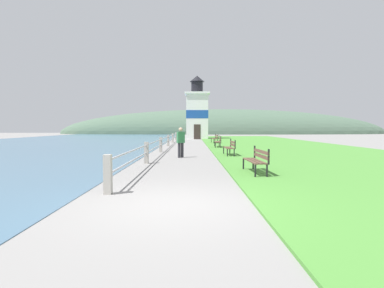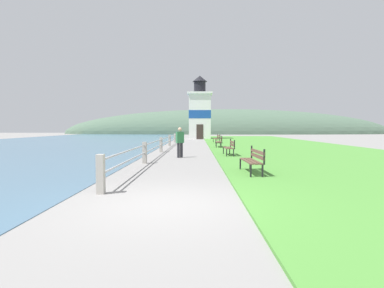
{
  "view_description": "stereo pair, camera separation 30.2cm",
  "coord_description": "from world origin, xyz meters",
  "px_view_note": "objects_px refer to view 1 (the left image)",
  "views": [
    {
      "loc": [
        0.43,
        -6.2,
        1.63
      ],
      "look_at": [
        0.35,
        17.36,
        0.3
      ],
      "focal_mm": 28.0,
      "sensor_mm": 36.0,
      "label": 1
    },
    {
      "loc": [
        0.73,
        -6.2,
        1.63
      ],
      "look_at": [
        0.35,
        17.36,
        0.3
      ],
      "focal_mm": 28.0,
      "sensor_mm": 36.0,
      "label": 2
    }
  ],
  "objects_px": {
    "park_bench_far": "(220,141)",
    "park_bench_near": "(258,159)",
    "park_bench_by_lighthouse": "(216,138)",
    "person_strolling": "(182,141)",
    "lighthouse": "(198,112)",
    "park_bench_midway": "(231,147)"
  },
  "relations": [
    {
      "from": "park_bench_far",
      "to": "park_bench_near",
      "type": "bearing_deg",
      "value": 93.16
    },
    {
      "from": "park_bench_by_lighthouse",
      "to": "person_strolling",
      "type": "bearing_deg",
      "value": 74.18
    },
    {
      "from": "park_bench_near",
      "to": "person_strolling",
      "type": "height_order",
      "value": "person_strolling"
    },
    {
      "from": "person_strolling",
      "to": "park_bench_far",
      "type": "bearing_deg",
      "value": -46.18
    },
    {
      "from": "park_bench_far",
      "to": "lighthouse",
      "type": "distance_m",
      "value": 18.33
    },
    {
      "from": "park_bench_midway",
      "to": "park_bench_by_lighthouse",
      "type": "distance_m",
      "value": 13.14
    },
    {
      "from": "park_bench_near",
      "to": "park_bench_by_lighthouse",
      "type": "distance_m",
      "value": 19.68
    },
    {
      "from": "park_bench_by_lighthouse",
      "to": "park_bench_near",
      "type": "bearing_deg",
      "value": 85.74
    },
    {
      "from": "park_bench_near",
      "to": "lighthouse",
      "type": "bearing_deg",
      "value": -89.48
    },
    {
      "from": "park_bench_midway",
      "to": "person_strolling",
      "type": "bearing_deg",
      "value": 16.06
    },
    {
      "from": "park_bench_far",
      "to": "person_strolling",
      "type": "distance_m",
      "value": 8.23
    },
    {
      "from": "lighthouse",
      "to": "person_strolling",
      "type": "relative_size",
      "value": 5.4
    },
    {
      "from": "park_bench_midway",
      "to": "park_bench_far",
      "type": "xyz_separation_m",
      "value": [
        -0.05,
        6.91,
        0.0
      ]
    },
    {
      "from": "lighthouse",
      "to": "person_strolling",
      "type": "bearing_deg",
      "value": -92.89
    },
    {
      "from": "park_bench_by_lighthouse",
      "to": "lighthouse",
      "type": "xyz_separation_m",
      "value": [
        -1.64,
        11.78,
        3.15
      ]
    },
    {
      "from": "park_bench_far",
      "to": "park_bench_by_lighthouse",
      "type": "distance_m",
      "value": 6.23
    },
    {
      "from": "park_bench_midway",
      "to": "person_strolling",
      "type": "height_order",
      "value": "person_strolling"
    },
    {
      "from": "park_bench_near",
      "to": "park_bench_midway",
      "type": "bearing_deg",
      "value": -91.57
    },
    {
      "from": "person_strolling",
      "to": "park_bench_by_lighthouse",
      "type": "bearing_deg",
      "value": -38.81
    },
    {
      "from": "park_bench_near",
      "to": "park_bench_far",
      "type": "distance_m",
      "value": 13.46
    },
    {
      "from": "person_strolling",
      "to": "lighthouse",
      "type": "bearing_deg",
      "value": -29.85
    },
    {
      "from": "park_bench_far",
      "to": "person_strolling",
      "type": "bearing_deg",
      "value": 73.39
    }
  ]
}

